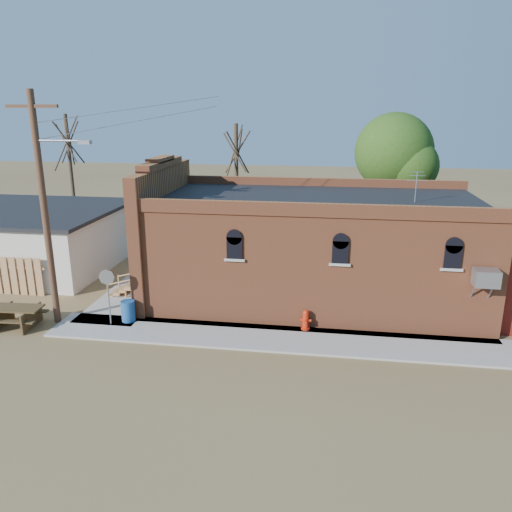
# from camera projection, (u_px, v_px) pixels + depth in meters

# --- Properties ---
(ground) EXTENTS (120.00, 120.00, 0.00)m
(ground) POSITION_uv_depth(u_px,v_px,m) (252.00, 349.00, 17.97)
(ground) COLOR brown
(ground) RESTS_ON ground
(sidewalk_south) EXTENTS (19.00, 2.20, 0.08)m
(sidewalk_south) POSITION_uv_depth(u_px,v_px,m) (296.00, 340.00, 18.59)
(sidewalk_south) COLOR #9E9991
(sidewalk_south) RESTS_ON ground
(sidewalk_west) EXTENTS (2.60, 10.00, 0.08)m
(sidewalk_west) POSITION_uv_depth(u_px,v_px,m) (145.00, 284.00, 24.54)
(sidewalk_west) COLOR #9E9991
(sidewalk_west) RESTS_ON ground
(brick_bar) EXTENTS (16.40, 7.97, 6.30)m
(brick_bar) POSITION_uv_depth(u_px,v_px,m) (308.00, 248.00, 22.27)
(brick_bar) COLOR #A75533
(brick_bar) RESTS_ON ground
(utility_pole) EXTENTS (3.12, 0.26, 9.00)m
(utility_pole) POSITION_uv_depth(u_px,v_px,m) (45.00, 206.00, 18.91)
(utility_pole) COLOR #44271B
(utility_pole) RESTS_ON ground
(tree_bare_near) EXTENTS (2.80, 2.80, 7.65)m
(tree_bare_near) POSITION_uv_depth(u_px,v_px,m) (236.00, 151.00, 29.02)
(tree_bare_near) COLOR #4C3D2B
(tree_bare_near) RESTS_ON ground
(tree_bare_far) EXTENTS (2.80, 2.80, 8.16)m
(tree_bare_far) POSITION_uv_depth(u_px,v_px,m) (68.00, 141.00, 31.43)
(tree_bare_far) COLOR #4C3D2B
(tree_bare_far) RESTS_ON ground
(tree_leafy) EXTENTS (4.40, 4.40, 8.15)m
(tree_leafy) POSITION_uv_depth(u_px,v_px,m) (394.00, 152.00, 28.22)
(tree_leafy) COLOR #4C3D2B
(tree_leafy) RESTS_ON ground
(fire_hydrant) EXTENTS (0.44, 0.41, 0.80)m
(fire_hydrant) POSITION_uv_depth(u_px,v_px,m) (306.00, 320.00, 19.28)
(fire_hydrant) COLOR red
(fire_hydrant) RESTS_ON sidewalk_south
(stop_sign) EXTENTS (0.62, 0.17, 2.29)m
(stop_sign) POSITION_uv_depth(u_px,v_px,m) (107.00, 282.00, 19.35)
(stop_sign) COLOR gray
(stop_sign) RESTS_ON sidewalk_south
(trash_barrel) EXTENTS (0.72, 0.72, 0.85)m
(trash_barrel) POSITION_uv_depth(u_px,v_px,m) (128.00, 311.00, 20.03)
(trash_barrel) COLOR #1B4C8A
(trash_barrel) RESTS_ON sidewalk_west
(picnic_table) EXTENTS (2.09, 1.64, 0.83)m
(picnic_table) POSITION_uv_depth(u_px,v_px,m) (17.00, 314.00, 19.64)
(picnic_table) COLOR #4A371D
(picnic_table) RESTS_ON ground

